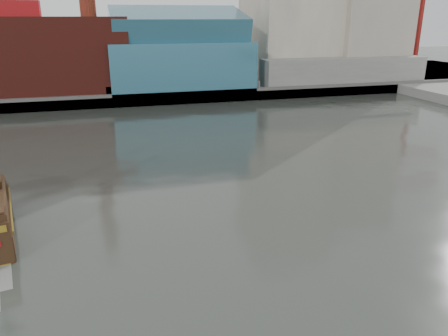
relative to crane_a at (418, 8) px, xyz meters
name	(u,v)px	position (x,y,z in m)	size (l,w,h in m)	color
ground	(224,273)	(-78.63, -82.00, -19.11)	(400.00, 400.00, 0.00)	#242622
promenade_far	(127,81)	(-78.63, 10.00, -18.11)	(220.00, 60.00, 2.00)	slate
seawall	(138,100)	(-78.63, -19.50, -17.81)	(220.00, 1.00, 2.60)	#4C4C49
crane_a	(418,8)	(0.00, 0.00, 0.00)	(22.50, 4.00, 32.25)	slate
crane_b	(421,21)	(9.60, 10.00, -3.54)	(19.10, 4.00, 26.25)	slate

